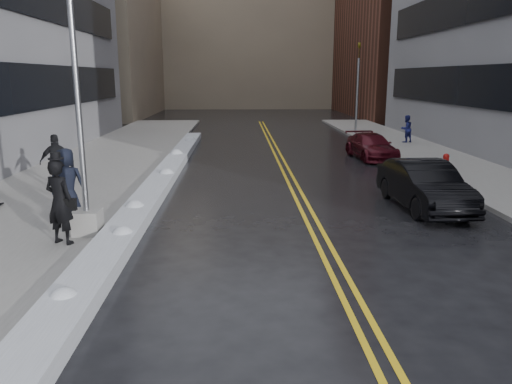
{
  "coord_description": "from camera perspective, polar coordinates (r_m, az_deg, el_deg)",
  "views": [
    {
      "loc": [
        0.46,
        -9.99,
        3.97
      ],
      "look_at": [
        0.87,
        1.48,
        1.3
      ],
      "focal_mm": 35.0,
      "sensor_mm": 36.0,
      "label": 1
    }
  ],
  "objects": [
    {
      "name": "ground",
      "position": [
        10.76,
        -4.38,
        -8.59
      ],
      "size": [
        160.0,
        160.0,
        0.0
      ],
      "primitive_type": "plane",
      "color": "black",
      "rests_on": "ground"
    },
    {
      "name": "sidewalk_west",
      "position": [
        21.29,
        -18.95,
        1.83
      ],
      "size": [
        5.5,
        50.0,
        0.15
      ],
      "primitive_type": "cube",
      "color": "gray",
      "rests_on": "ground"
    },
    {
      "name": "sidewalk_east",
      "position": [
        22.49,
        23.12,
        2.06
      ],
      "size": [
        4.0,
        50.0,
        0.15
      ],
      "primitive_type": "cube",
      "color": "gray",
      "rests_on": "ground"
    },
    {
      "name": "lane_line_left",
      "position": [
        20.47,
        3.31,
        1.9
      ],
      "size": [
        0.12,
        50.0,
        0.01
      ],
      "primitive_type": "cube",
      "color": "gold",
      "rests_on": "ground"
    },
    {
      "name": "lane_line_right",
      "position": [
        20.5,
        4.15,
        1.9
      ],
      "size": [
        0.12,
        50.0,
        0.01
      ],
      "primitive_type": "cube",
      "color": "gold",
      "rests_on": "ground"
    },
    {
      "name": "snow_ridge",
      "position": [
        18.62,
        -10.98,
        1.07
      ],
      "size": [
        0.9,
        30.0,
        0.34
      ],
      "primitive_type": "cube",
      "color": "silver",
      "rests_on": "ground"
    },
    {
      "name": "building_west_far",
      "position": [
        56.53,
        -19.35,
        17.49
      ],
      "size": [
        14.0,
        22.0,
        18.0
      ],
      "primitive_type": "cube",
      "color": "gray",
      "rests_on": "ground"
    },
    {
      "name": "building_far",
      "position": [
        70.36,
        -0.81,
        18.82
      ],
      "size": [
        36.0,
        16.0,
        22.0
      ],
      "primitive_type": "cube",
      "color": "gray",
      "rests_on": "ground"
    },
    {
      "name": "lamppost",
      "position": [
        12.65,
        -19.41,
        5.83
      ],
      "size": [
        0.65,
        0.65,
        7.62
      ],
      "color": "gray",
      "rests_on": "sidewalk_west"
    },
    {
      "name": "fire_hydrant",
      "position": [
        22.01,
        20.87,
        3.28
      ],
      "size": [
        0.26,
        0.26,
        0.73
      ],
      "color": "maroon",
      "rests_on": "sidewalk_east"
    },
    {
      "name": "traffic_signal",
      "position": [
        34.94,
        11.53,
        11.9
      ],
      "size": [
        0.16,
        0.2,
        6.0
      ],
      "color": "gray",
      "rests_on": "sidewalk_east"
    },
    {
      "name": "pedestrian_fedora",
      "position": [
        12.34,
        -21.52,
        -1.06
      ],
      "size": [
        0.86,
        0.73,
        1.99
      ],
      "primitive_type": "imported",
      "rotation": [
        0.0,
        0.0,
        2.73
      ],
      "color": "black",
      "rests_on": "sidewalk_west"
    },
    {
      "name": "pedestrian_c",
      "position": [
        14.62,
        -20.79,
        0.96
      ],
      "size": [
        0.96,
        0.64,
        1.93
      ],
      "primitive_type": "imported",
      "rotation": [
        0.0,
        0.0,
        3.17
      ],
      "color": "black",
      "rests_on": "sidewalk_west"
    },
    {
      "name": "pedestrian_d",
      "position": [
        18.55,
        -21.8,
        3.24
      ],
      "size": [
        1.2,
        0.86,
        1.89
      ],
      "primitive_type": "imported",
      "rotation": [
        0.0,
        0.0,
        3.54
      ],
      "color": "black",
      "rests_on": "sidewalk_west"
    },
    {
      "name": "pedestrian_east",
      "position": [
        30.95,
        16.8,
        6.93
      ],
      "size": [
        0.95,
        0.87,
        1.59
      ],
      "primitive_type": "imported",
      "rotation": [
        0.0,
        0.0,
        3.57
      ],
      "color": "navy",
      "rests_on": "sidewalk_east"
    },
    {
      "name": "car_black",
      "position": [
        16.02,
        18.67,
        0.72
      ],
      "size": [
        1.78,
        4.51,
        1.46
      ],
      "primitive_type": "imported",
      "rotation": [
        0.0,
        0.0,
        0.05
      ],
      "color": "black",
      "rests_on": "ground"
    },
    {
      "name": "car_maroon",
      "position": [
        25.25,
        13.04,
        5.1
      ],
      "size": [
        2.04,
        4.32,
        1.22
      ],
      "primitive_type": "imported",
      "rotation": [
        0.0,
        0.0,
        0.08
      ],
      "color": "#430A13",
      "rests_on": "ground"
    }
  ]
}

